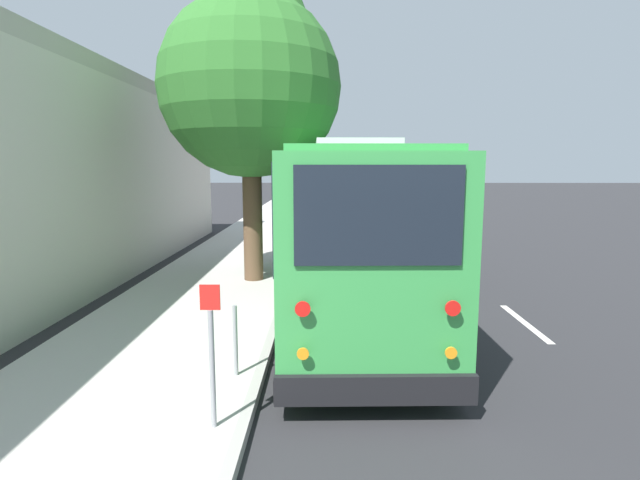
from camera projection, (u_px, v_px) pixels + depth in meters
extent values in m
plane|color=#28282B|center=(365.00, 308.00, 10.78)|extent=(160.00, 160.00, 0.00)
cube|color=#B2AFA8|center=(195.00, 305.00, 10.81)|extent=(80.00, 3.67, 0.15)
cube|color=#9D9A94|center=(282.00, 305.00, 10.79)|extent=(80.00, 0.14, 0.15)
cube|color=green|center=(348.00, 229.00, 10.40)|extent=(9.51, 2.64, 2.96)
cube|color=black|center=(347.00, 292.00, 10.60)|extent=(9.56, 2.69, 0.28)
cube|color=black|center=(348.00, 198.00, 10.30)|extent=(8.74, 2.70, 1.42)
cube|color=black|center=(337.00, 188.00, 15.00)|extent=(0.09, 2.08, 1.49)
cube|color=black|center=(379.00, 216.00, 5.59)|extent=(0.08, 1.91, 1.14)
cube|color=black|center=(337.00, 165.00, 14.90)|extent=(0.09, 1.72, 0.22)
cube|color=green|center=(349.00, 155.00, 10.17)|extent=(8.93, 2.40, 0.10)
cube|color=silver|center=(356.00, 146.00, 8.49)|extent=(1.77, 1.40, 0.20)
cube|color=black|center=(336.00, 252.00, 15.31)|extent=(0.17, 2.40, 0.36)
cube|color=black|center=(376.00, 390.00, 5.87)|extent=(0.17, 2.40, 0.36)
cylinder|color=red|center=(303.00, 309.00, 5.66)|extent=(0.04, 0.18, 0.18)
cylinder|color=orange|center=(303.00, 354.00, 5.74)|extent=(0.03, 0.14, 0.14)
cylinder|color=red|center=(453.00, 308.00, 5.69)|extent=(0.04, 0.18, 0.18)
cylinder|color=orange|center=(451.00, 353.00, 5.77)|extent=(0.03, 0.14, 0.14)
cube|color=white|center=(311.00, 246.00, 15.32)|extent=(0.05, 0.32, 0.18)
cube|color=white|center=(362.00, 246.00, 15.34)|extent=(0.05, 0.32, 0.18)
cube|color=black|center=(292.00, 179.00, 14.62)|extent=(0.06, 0.10, 0.24)
cylinder|color=black|center=(301.00, 263.00, 13.33)|extent=(0.95, 0.33, 0.95)
cylinder|color=slate|center=(301.00, 263.00, 13.33)|extent=(0.43, 0.33, 0.43)
cylinder|color=black|center=(379.00, 263.00, 13.37)|extent=(0.95, 0.33, 0.95)
cylinder|color=slate|center=(379.00, 263.00, 13.37)|extent=(0.43, 0.33, 0.43)
cylinder|color=black|center=(294.00, 329.00, 7.95)|extent=(0.95, 0.33, 0.95)
cylinder|color=slate|center=(294.00, 329.00, 7.95)|extent=(0.43, 0.33, 0.43)
cylinder|color=black|center=(424.00, 329.00, 7.98)|extent=(0.95, 0.33, 0.95)
cylinder|color=slate|center=(424.00, 329.00, 7.98)|extent=(0.43, 0.33, 0.43)
cube|color=maroon|center=(331.00, 227.00, 21.24)|extent=(4.57, 1.74, 0.61)
cube|color=black|center=(331.00, 215.00, 21.04)|extent=(2.17, 1.49, 0.48)
cube|color=maroon|center=(331.00, 209.00, 21.01)|extent=(2.08, 1.45, 0.05)
cube|color=black|center=(330.00, 226.00, 23.55)|extent=(0.09, 1.65, 0.20)
cube|color=black|center=(332.00, 240.00, 19.00)|extent=(0.09, 1.65, 0.20)
cylinder|color=black|center=(314.00, 227.00, 22.69)|extent=(0.62, 0.21, 0.62)
cylinder|color=slate|center=(314.00, 227.00, 22.69)|extent=(0.28, 0.22, 0.28)
cylinder|color=black|center=(348.00, 227.00, 22.68)|extent=(0.62, 0.21, 0.62)
cylinder|color=slate|center=(348.00, 227.00, 22.68)|extent=(0.28, 0.22, 0.28)
cylinder|color=black|center=(312.00, 235.00, 19.84)|extent=(0.62, 0.21, 0.62)
cylinder|color=slate|center=(312.00, 235.00, 19.84)|extent=(0.28, 0.22, 0.28)
cylinder|color=black|center=(351.00, 235.00, 19.84)|extent=(0.62, 0.21, 0.62)
cylinder|color=slate|center=(351.00, 235.00, 19.84)|extent=(0.28, 0.22, 0.28)
cube|color=tan|center=(331.00, 214.00, 27.10)|extent=(4.39, 1.69, 0.61)
cube|color=black|center=(331.00, 204.00, 26.91)|extent=(2.08, 1.44, 0.48)
cube|color=tan|center=(331.00, 200.00, 26.87)|extent=(2.00, 1.40, 0.05)
cube|color=black|center=(330.00, 214.00, 29.32)|extent=(0.10, 1.59, 0.20)
cube|color=black|center=(331.00, 222.00, 24.95)|extent=(0.10, 1.59, 0.20)
cylinder|color=black|center=(317.00, 214.00, 28.49)|extent=(0.62, 0.21, 0.61)
cylinder|color=slate|center=(317.00, 214.00, 28.49)|extent=(0.28, 0.22, 0.28)
cylinder|color=black|center=(343.00, 214.00, 28.49)|extent=(0.62, 0.21, 0.61)
cylinder|color=slate|center=(343.00, 214.00, 28.49)|extent=(0.28, 0.22, 0.28)
cylinder|color=black|center=(317.00, 219.00, 25.76)|extent=(0.62, 0.21, 0.61)
cylinder|color=slate|center=(317.00, 219.00, 25.76)|extent=(0.28, 0.22, 0.28)
cylinder|color=black|center=(345.00, 219.00, 25.76)|extent=(0.62, 0.21, 0.61)
cylinder|color=slate|center=(345.00, 219.00, 25.76)|extent=(0.28, 0.22, 0.28)
cylinder|color=brown|center=(253.00, 216.00, 12.66)|extent=(0.49, 0.49, 3.27)
sphere|color=#2D6B28|center=(250.00, 86.00, 12.19)|extent=(4.45, 4.45, 4.45)
sphere|color=#31732C|center=(252.00, 30.00, 12.52)|extent=(2.90, 2.90, 2.90)
cylinder|color=gray|center=(212.00, 369.00, 5.51)|extent=(0.06, 0.06, 1.36)
cube|color=red|center=(210.00, 297.00, 5.39)|extent=(0.02, 0.22, 0.28)
cylinder|color=gray|center=(235.00, 341.00, 6.92)|extent=(0.06, 0.06, 1.00)
cylinder|color=red|center=(287.00, 237.00, 18.14)|extent=(0.22, 0.22, 0.65)
sphere|color=red|center=(287.00, 227.00, 18.08)|extent=(0.20, 0.20, 0.20)
cube|color=#A9A497|center=(83.00, 59.00, 11.18)|extent=(22.72, 0.30, 0.40)
cube|color=silver|center=(524.00, 322.00, 9.80)|extent=(2.40, 0.14, 0.01)
cube|color=silver|center=(450.00, 263.00, 15.74)|extent=(2.40, 0.14, 0.01)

